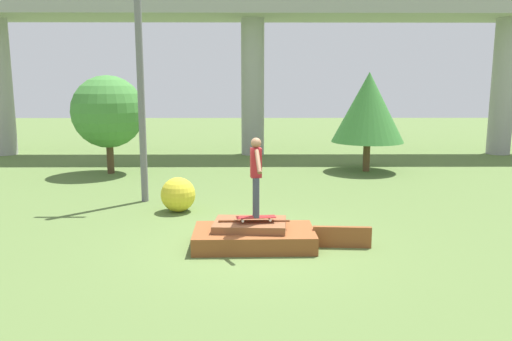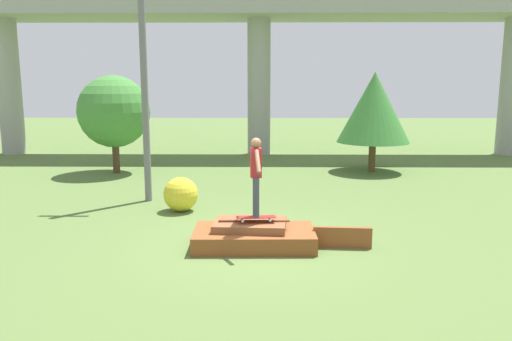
# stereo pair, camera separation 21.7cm
# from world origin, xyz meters

# --- Properties ---
(ground_plane) EXTENTS (80.00, 80.00, 0.00)m
(ground_plane) POSITION_xyz_m (0.00, 0.00, 0.00)
(ground_plane) COLOR #567038
(scrap_pile) EXTENTS (2.59, 1.45, 0.58)m
(scrap_pile) POSITION_xyz_m (-0.01, 0.01, 0.23)
(scrap_pile) COLOR brown
(scrap_pile) RESTS_ON ground_plane
(scrap_plank_loose) EXTENTS (1.23, 0.19, 0.45)m
(scrap_plank_loose) POSITION_xyz_m (1.87, -0.09, 0.23)
(scrap_plank_loose) COLOR brown
(scrap_plank_loose) RESTS_ON ground_plane
(skateboard) EXTENTS (0.85, 0.32, 0.09)m
(skateboard) POSITION_xyz_m (0.04, -0.07, 0.66)
(skateboard) COLOR maroon
(skateboard) RESTS_ON scrap_pile
(skater) EXTENTS (0.24, 1.19, 1.67)m
(skater) POSITION_xyz_m (0.04, -0.07, 1.64)
(skater) COLOR #383D4C
(skater) RESTS_ON skateboard
(highway_overpass) EXTENTS (44.00, 3.57, 7.06)m
(highway_overpass) POSITION_xyz_m (0.00, 14.05, 6.06)
(highway_overpass) COLOR #9E9E99
(highway_overpass) RESTS_ON ground_plane
(utility_pole) EXTENTS (1.30, 0.20, 6.81)m
(utility_pole) POSITION_xyz_m (-3.21, 4.16, 3.53)
(utility_pole) COLOR slate
(utility_pole) RESTS_ON ground_plane
(tree_behind_left) EXTENTS (2.81, 2.81, 3.88)m
(tree_behind_left) POSITION_xyz_m (4.49, 9.21, 2.51)
(tree_behind_left) COLOR brown
(tree_behind_left) RESTS_ON ground_plane
(tree_behind_right) EXTENTS (2.74, 2.74, 3.74)m
(tree_behind_right) POSITION_xyz_m (-5.50, 8.80, 2.37)
(tree_behind_right) COLOR #4C3823
(tree_behind_right) RESTS_ON ground_plane
(bush_yellow_flowering) EXTENTS (0.94, 0.94, 0.94)m
(bush_yellow_flowering) POSITION_xyz_m (-2.04, 2.95, 0.47)
(bush_yellow_flowering) COLOR gold
(bush_yellow_flowering) RESTS_ON ground_plane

